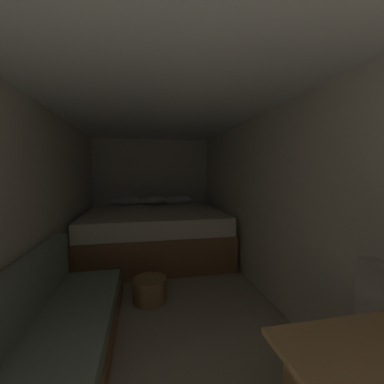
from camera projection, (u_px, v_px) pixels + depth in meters
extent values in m
plane|color=#A39984|center=(164.00, 310.00, 2.41)|extent=(7.17, 7.17, 0.00)
cube|color=beige|center=(152.00, 190.00, 4.88)|extent=(2.33, 0.05, 2.01)
cube|color=beige|center=(30.00, 214.00, 2.10)|extent=(0.05, 5.17, 2.01)
cube|color=beige|center=(272.00, 206.00, 2.55)|extent=(0.05, 5.17, 2.01)
cube|color=white|center=(161.00, 99.00, 2.24)|extent=(2.33, 5.17, 0.05)
cube|color=brown|center=(155.00, 241.00, 3.96)|extent=(2.11, 1.84, 0.50)
cube|color=beige|center=(155.00, 218.00, 3.93)|extent=(2.07, 1.80, 0.25)
ellipsoid|color=white|center=(127.00, 201.00, 4.53)|extent=(0.55, 0.29, 0.16)
ellipsoid|color=white|center=(178.00, 200.00, 4.72)|extent=(0.55, 0.29, 0.16)
ellipsoid|color=white|center=(153.00, 200.00, 4.63)|extent=(0.55, 0.29, 0.16)
cube|color=gray|center=(44.00, 373.00, 1.40)|extent=(0.63, 2.59, 0.15)
cylinder|color=olive|center=(150.00, 290.00, 2.58)|extent=(0.35, 0.35, 0.25)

